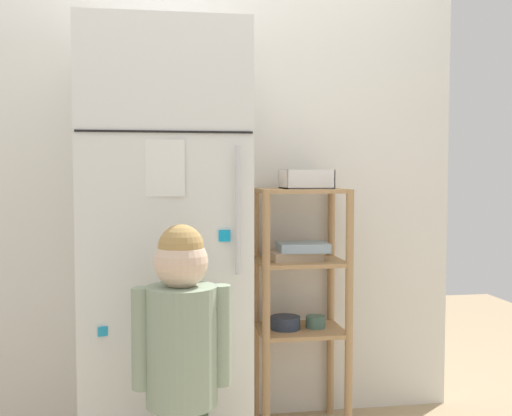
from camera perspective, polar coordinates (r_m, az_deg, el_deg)
name	(u,v)px	position (r m, az deg, el deg)	size (l,w,h in m)	color
kitchen_wall_back	(203,185)	(2.97, -4.93, 2.14)	(2.50, 0.03, 2.29)	silver
refrigerator	(165,246)	(2.62, -8.41, -3.52)	(0.66, 0.70, 1.79)	white
child_standing	(182,345)	(2.13, -6.92, -12.50)	(0.33, 0.25, 1.03)	#3D5038
pantry_shelf_unit	(300,281)	(2.88, 4.07, -6.77)	(0.41, 0.33, 1.13)	tan
fruit_bin	(304,181)	(2.86, 4.49, 2.50)	(0.22, 0.20, 0.09)	white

